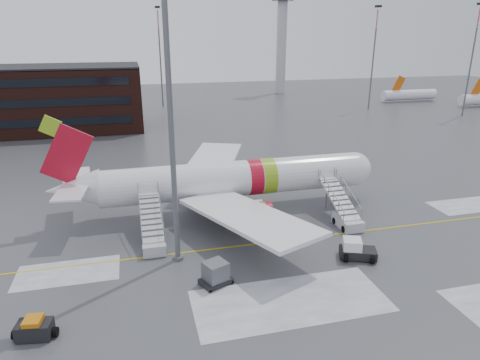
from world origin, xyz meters
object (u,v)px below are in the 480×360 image
object	(u,v)px
uld_container	(216,274)
baggage_tractor	(35,329)
light_mast_near	(170,101)
airliner	(227,180)
airstair_aft	(153,235)
pushback_tug	(356,250)
airstair_fwd	(345,214)

from	to	relation	value
uld_container	baggage_tractor	xyz separation A→B (m)	(-12.26, -3.19, -0.26)
baggage_tractor	light_mast_near	distance (m)	17.90
airliner	uld_container	xyz separation A→B (m)	(-4.01, -13.99, -2.56)
baggage_tractor	light_mast_near	size ratio (longest dim) A/B	0.11
airstair_aft	uld_container	size ratio (longest dim) A/B	2.84
baggage_tractor	light_mast_near	bearing A→B (deg)	37.89
pushback_tug	uld_container	size ratio (longest dim) A/B	1.26
airstair_fwd	airliner	bearing A→B (deg)	148.37
pushback_tug	baggage_tractor	bearing A→B (deg)	-170.37
airliner	light_mast_near	world-z (taller)	light_mast_near
uld_container	light_mast_near	bearing A→B (deg)	118.05
airliner	pushback_tug	xyz separation A→B (m)	(8.34, -13.01, -2.65)
light_mast_near	airstair_aft	bearing A→B (deg)	122.59
airstair_aft	airliner	bearing A→B (deg)	38.22
airstair_fwd	airstair_aft	world-z (taller)	same
airliner	baggage_tractor	size ratio (longest dim) A/B	12.38
airliner	uld_container	bearing A→B (deg)	-106.00
airstair_fwd	pushback_tug	bearing A→B (deg)	-109.29
airliner	airstair_aft	bearing A→B (deg)	-141.78
airliner	light_mast_near	size ratio (longest dim) A/B	1.35
airliner	uld_container	distance (m)	14.78
airstair_fwd	baggage_tractor	distance (m)	28.92
uld_container	airstair_fwd	bearing A→B (deg)	27.01
baggage_tractor	airstair_aft	bearing A→B (deg)	53.17
airstair_fwd	light_mast_near	bearing A→B (deg)	-170.11
pushback_tug	airstair_fwd	bearing A→B (deg)	70.71
airstair_aft	baggage_tractor	world-z (taller)	airstair_aft
airstair_fwd	airstair_aft	distance (m)	18.91
airstair_aft	airstair_fwd	bearing A→B (deg)	0.00
airstair_aft	pushback_tug	xyz separation A→B (m)	(16.64, -6.47, -0.30)
airstair_aft	pushback_tug	world-z (taller)	airstair_aft
airliner	airstair_fwd	bearing A→B (deg)	-31.63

